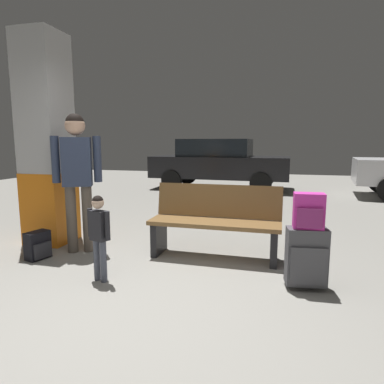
# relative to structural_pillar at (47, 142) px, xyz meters

# --- Properties ---
(ground_plane) EXTENTS (18.00, 18.00, 0.10)m
(ground_plane) POSITION_rel_structural_pillar_xyz_m (1.93, 2.37, -1.47)
(ground_plane) COLOR gray
(structural_pillar) EXTENTS (0.57, 0.57, 2.87)m
(structural_pillar) POSITION_rel_structural_pillar_xyz_m (0.00, 0.00, 0.00)
(structural_pillar) COLOR orange
(structural_pillar) RESTS_ON ground_plane
(bench) EXTENTS (1.60, 0.54, 0.89)m
(bench) POSITION_rel_structural_pillar_xyz_m (2.39, -0.03, -0.98)
(bench) COLOR brown
(bench) RESTS_ON ground_plane
(suitcase) EXTENTS (0.40, 0.28, 0.60)m
(suitcase) POSITION_rel_structural_pillar_xyz_m (3.42, -0.73, -1.10)
(suitcase) COLOR #4C4C51
(suitcase) RESTS_ON ground_plane
(backpack_bright) EXTENTS (0.29, 0.20, 0.34)m
(backpack_bright) POSITION_rel_structural_pillar_xyz_m (3.42, -0.73, -0.65)
(backpack_bright) COLOR #D833A5
(backpack_bright) RESTS_ON suitcase
(child) EXTENTS (0.29, 0.21, 0.89)m
(child) POSITION_rel_structural_pillar_xyz_m (1.39, -1.07, -0.88)
(child) COLOR #4C5160
(child) RESTS_ON ground_plane
(adult) EXTENTS (0.55, 0.34, 1.77)m
(adult) POSITION_rel_structural_pillar_xyz_m (0.65, -0.30, -0.33)
(adult) COLOR brown
(adult) RESTS_ON ground_plane
(backpack_dark_floor) EXTENTS (0.25, 0.31, 0.34)m
(backpack_dark_floor) POSITION_rel_structural_pillar_xyz_m (0.31, -0.67, -1.26)
(backpack_dark_floor) COLOR black
(backpack_dark_floor) RESTS_ON ground_plane
(parked_car_far) EXTENTS (4.15, 1.89, 1.51)m
(parked_car_far) POSITION_rel_structural_pillar_xyz_m (1.34, 6.13, -0.62)
(parked_car_far) COLOR black
(parked_car_far) RESTS_ON ground_plane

